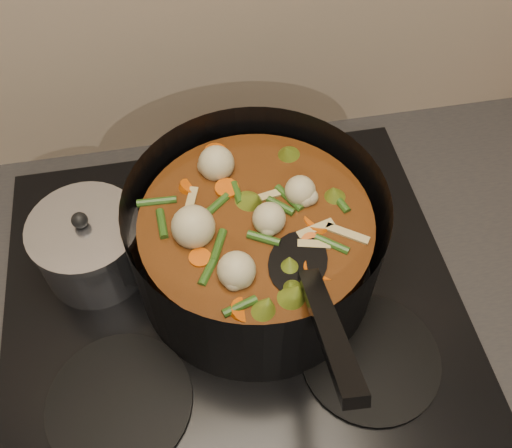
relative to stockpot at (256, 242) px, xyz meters
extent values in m
cube|color=brown|center=(-0.04, -0.02, -0.58)|extent=(2.60, 0.60, 0.86)
cube|color=black|center=(-0.04, -0.02, -0.12)|extent=(2.64, 0.64, 0.05)
cube|color=black|center=(-0.04, -0.02, -0.09)|extent=(0.62, 0.54, 0.02)
cylinder|color=black|center=(-0.20, -0.15, -0.07)|extent=(0.18, 0.18, 0.01)
cylinder|color=black|center=(0.12, -0.15, -0.07)|extent=(0.18, 0.18, 0.01)
cylinder|color=black|center=(-0.20, 0.11, -0.07)|extent=(0.18, 0.18, 0.01)
cylinder|color=black|center=(0.12, 0.11, -0.07)|extent=(0.18, 0.18, 0.01)
cylinder|color=black|center=(0.00, 0.00, 0.01)|extent=(0.40, 0.40, 0.16)
cylinder|color=black|center=(0.00, 0.00, -0.07)|extent=(0.32, 0.32, 0.01)
cylinder|color=#622D10|center=(0.00, 0.00, -0.01)|extent=(0.30, 0.30, 0.11)
cylinder|color=orange|center=(0.04, 0.00, 0.04)|extent=(0.03, 0.04, 0.03)
cylinder|color=orange|center=(0.04, 0.07, 0.04)|extent=(0.04, 0.04, 0.03)
cylinder|color=orange|center=(-0.05, 0.10, 0.04)|extent=(0.05, 0.05, 0.03)
cylinder|color=orange|center=(-0.06, 0.01, 0.04)|extent=(0.04, 0.04, 0.03)
cylinder|color=orange|center=(-0.06, -0.07, 0.04)|extent=(0.04, 0.04, 0.03)
cylinder|color=orange|center=(0.01, -0.04, 0.04)|extent=(0.05, 0.05, 0.03)
cylinder|color=orange|center=(0.07, -0.02, 0.04)|extent=(0.04, 0.04, 0.03)
cylinder|color=orange|center=(0.09, 0.07, 0.04)|extent=(0.04, 0.04, 0.03)
cylinder|color=orange|center=(-0.01, 0.06, 0.04)|extent=(0.05, 0.05, 0.03)
cylinder|color=orange|center=(-0.09, 0.04, 0.04)|extent=(0.04, 0.05, 0.03)
sphere|color=#C9BF8D|center=(0.07, 0.00, 0.06)|extent=(0.05, 0.05, 0.05)
sphere|color=#C9BF8D|center=(0.00, 0.07, 0.06)|extent=(0.05, 0.05, 0.05)
sphere|color=#C9BF8D|center=(-0.07, -0.01, 0.06)|extent=(0.05, 0.05, 0.05)
sphere|color=#C9BF8D|center=(0.01, -0.07, 0.06)|extent=(0.05, 0.05, 0.05)
sphere|color=#C9BF8D|center=(0.07, 0.02, 0.06)|extent=(0.05, 0.05, 0.05)
cone|color=olive|center=(-0.07, -0.06, 0.05)|extent=(0.04, 0.04, 0.04)
cone|color=olive|center=(0.03, -0.09, 0.05)|extent=(0.04, 0.04, 0.04)
cone|color=olive|center=(0.09, 0.01, 0.05)|extent=(0.04, 0.04, 0.04)
cone|color=olive|center=(0.02, 0.09, 0.05)|extent=(0.04, 0.04, 0.04)
cone|color=olive|center=(-0.08, 0.05, 0.05)|extent=(0.04, 0.04, 0.04)
cone|color=olive|center=(-0.07, -0.06, 0.05)|extent=(0.04, 0.04, 0.04)
cone|color=olive|center=(0.04, -0.09, 0.05)|extent=(0.04, 0.04, 0.04)
cylinder|color=#305318|center=(0.03, 0.04, 0.05)|extent=(0.01, 0.04, 0.01)
cylinder|color=#305318|center=(-0.02, 0.11, 0.05)|extent=(0.04, 0.04, 0.01)
cylinder|color=#305318|center=(-0.08, 0.04, 0.05)|extent=(0.04, 0.02, 0.01)
cylinder|color=#305318|center=(-0.06, -0.03, 0.05)|extent=(0.03, 0.04, 0.01)
cylinder|color=#305318|center=(-0.01, -0.05, 0.05)|extent=(0.03, 0.04, 0.01)
cylinder|color=#305318|center=(0.07, -0.09, 0.05)|extent=(0.04, 0.02, 0.01)
cylinder|color=#305318|center=(0.09, 0.00, 0.05)|extent=(0.04, 0.04, 0.01)
cylinder|color=#305318|center=(0.05, 0.05, 0.05)|extent=(0.01, 0.04, 0.01)
cylinder|color=#305318|center=(-0.01, 0.05, 0.05)|extent=(0.04, 0.04, 0.01)
cylinder|color=#305318|center=(-0.10, 0.05, 0.05)|extent=(0.04, 0.02, 0.01)
cylinder|color=#305318|center=(-0.08, -0.04, 0.05)|extent=(0.03, 0.04, 0.01)
cylinder|color=#305318|center=(-0.02, -0.07, 0.05)|extent=(0.03, 0.04, 0.01)
cube|color=tan|center=(-0.08, -0.01, 0.05)|extent=(0.05, 0.01, 0.00)
cube|color=tan|center=(0.01, -0.08, 0.05)|extent=(0.02, 0.05, 0.00)
cube|color=tan|center=(0.08, 0.02, 0.05)|extent=(0.05, 0.03, 0.00)
cube|color=tan|center=(-0.02, 0.08, 0.05)|extent=(0.04, 0.04, 0.00)
cube|color=tan|center=(-0.08, -0.03, 0.05)|extent=(0.03, 0.05, 0.00)
ellipsoid|color=black|center=(0.04, -0.07, 0.05)|extent=(0.10, 0.11, 0.01)
cube|color=black|center=(0.04, -0.18, 0.11)|extent=(0.04, 0.20, 0.12)
cylinder|color=silver|center=(-0.22, 0.05, -0.03)|extent=(0.14, 0.14, 0.09)
cylinder|color=silver|center=(-0.22, 0.05, 0.02)|extent=(0.15, 0.15, 0.01)
sphere|color=black|center=(-0.22, 0.05, 0.03)|extent=(0.02, 0.02, 0.02)
camera|label=1|loc=(-0.08, -0.41, 0.62)|focal=40.00mm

